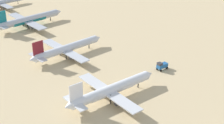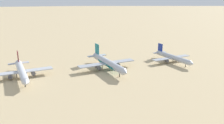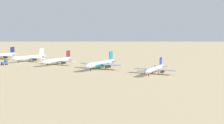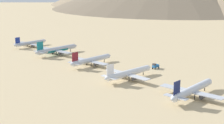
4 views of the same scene
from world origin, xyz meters
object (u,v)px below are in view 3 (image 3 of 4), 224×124
object	(u,v)px
parked_jet_1	(30,57)
parked_jet_2	(58,60)
parked_jet_3	(101,64)
parked_jet_4	(155,69)
parked_jet_0	(1,55)
service_truck	(5,63)

from	to	relation	value
parked_jet_1	parked_jet_2	bearing A→B (deg)	89.45
parked_jet_1	parked_jet_3	xyz separation A→B (m)	(-2.63, 92.72, 0.23)
parked_jet_4	parked_jet_0	bearing A→B (deg)	-85.96
parked_jet_0	parked_jet_1	distance (m)	46.34
parked_jet_2	parked_jet_1	bearing A→B (deg)	-90.55
parked_jet_2	parked_jet_4	size ratio (longest dim) A/B	1.14
parked_jet_1	service_truck	xyz separation A→B (m)	(31.77, 9.79, -1.96)
parked_jet_1	parked_jet_3	distance (m)	92.76
parked_jet_2	service_truck	xyz separation A→B (m)	(31.35, -34.29, -1.92)
parked_jet_0	parked_jet_2	bearing A→B (deg)	93.50
parked_jet_0	parked_jet_4	bearing A→B (deg)	94.04
parked_jet_0	service_truck	distance (m)	61.48
parked_jet_2	service_truck	world-z (taller)	parked_jet_2
parked_jet_1	parked_jet_2	distance (m)	44.09
parked_jet_0	parked_jet_4	world-z (taller)	parked_jet_0
parked_jet_2	parked_jet_4	distance (m)	94.47
parked_jet_1	parked_jet_3	world-z (taller)	parked_jet_3
parked_jet_1	parked_jet_4	distance (m)	138.43
parked_jet_0	service_truck	bearing A→B (deg)	65.13
parked_jet_2	parked_jet_3	distance (m)	48.74
parked_jet_4	service_truck	bearing A→B (deg)	-73.17
parked_jet_0	service_truck	xyz separation A→B (m)	(25.84, 55.75, -2.16)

